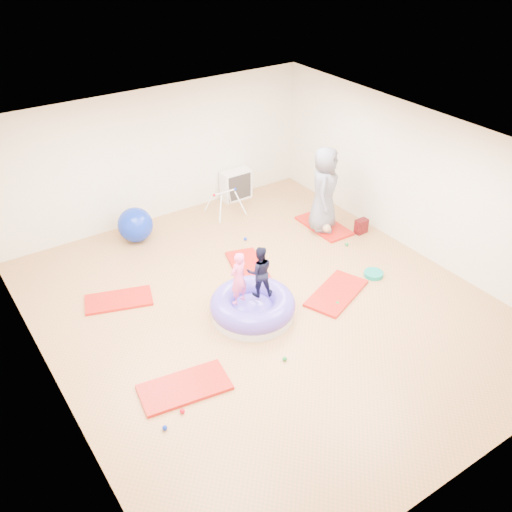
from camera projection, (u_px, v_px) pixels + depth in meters
room at (267, 238)px, 8.94m from camera, size 7.01×8.01×2.81m
gym_mat_front_left at (185, 387)px, 8.11m from camera, size 1.35×0.82×0.05m
gym_mat_mid_left at (119, 300)px, 9.85m from camera, size 1.26×0.90×0.05m
gym_mat_center_back at (248, 266)px, 10.75m from camera, size 0.87×1.27×0.05m
gym_mat_right at (336, 293)px, 10.02m from camera, size 1.42×1.07×0.05m
gym_mat_rear_right at (324, 226)px, 12.05m from camera, size 0.64×1.26×0.05m
inflatable_cushion at (253, 307)px, 9.44m from camera, size 1.43×1.43×0.45m
child_pink at (238, 276)px, 8.97m from camera, size 0.39×0.30×0.93m
child_navy at (260, 269)px, 9.16m from camera, size 0.54×0.49×0.90m
adult_caregiver at (324, 189)px, 11.46m from camera, size 1.02×1.01×1.77m
infant at (322, 226)px, 11.75m from camera, size 0.37×0.38×0.22m
ball_pit_balls at (266, 309)px, 9.62m from camera, size 5.16×3.55×0.07m
exercise_ball_blue at (135, 225)px, 11.41m from camera, size 0.71×0.71×0.71m
exercise_ball_orange at (134, 226)px, 11.63m from camera, size 0.45×0.45×0.45m
infant_play_gym at (225, 199)px, 12.35m from camera, size 0.71×0.68×0.55m
cube_shelf at (236, 185)px, 13.01m from camera, size 0.68×0.34×0.68m
balance_disc at (374, 274)px, 10.50m from camera, size 0.36×0.36×0.08m
backpack at (361, 226)px, 11.77m from camera, size 0.27×0.18×0.31m
yellow_toy at (198, 389)px, 8.10m from camera, size 0.20×0.20×0.03m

